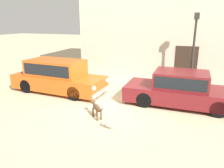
# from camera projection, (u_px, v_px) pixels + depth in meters

# --- Properties ---
(ground_plane) EXTENTS (80.00, 80.00, 0.00)m
(ground_plane) POSITION_uv_depth(u_px,v_px,m) (109.00, 107.00, 8.63)
(ground_plane) COLOR #CCB78E
(parked_sedan_nearest) EXTENTS (4.69, 1.95, 1.54)m
(parked_sedan_nearest) POSITION_uv_depth(u_px,v_px,m) (58.00, 75.00, 10.27)
(parked_sedan_nearest) COLOR #D15619
(parked_sedan_nearest) RESTS_ON ground_plane
(parked_sedan_second) EXTENTS (4.64, 1.82, 1.39)m
(parked_sedan_second) POSITION_uv_depth(u_px,v_px,m) (181.00, 89.00, 8.64)
(parked_sedan_second) COLOR maroon
(parked_sedan_second) RESTS_ON ground_plane
(stray_dog_spotted) EXTENTS (0.77, 0.77, 0.60)m
(stray_dog_spotted) POSITION_uv_depth(u_px,v_px,m) (96.00, 107.00, 7.58)
(stray_dog_spotted) COLOR brown
(stray_dog_spotted) RESTS_ON ground_plane
(stray_cat) EXTENTS (0.54, 0.28, 0.15)m
(stray_cat) POSITION_uv_depth(u_px,v_px,m) (107.00, 126.00, 6.92)
(stray_cat) COLOR gray
(stray_cat) RESTS_ON ground_plane
(street_lamp) EXTENTS (0.22, 0.22, 3.65)m
(street_lamp) POSITION_uv_depth(u_px,v_px,m) (194.00, 43.00, 9.53)
(street_lamp) COLOR #2D2B28
(street_lamp) RESTS_ON ground_plane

